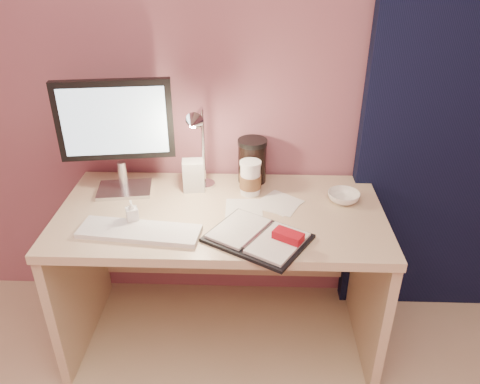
{
  "coord_description": "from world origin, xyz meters",
  "views": [
    {
      "loc": [
        0.14,
        -0.33,
        1.77
      ],
      "look_at": [
        0.09,
        1.33,
        0.85
      ],
      "focal_mm": 35.0,
      "sensor_mm": 36.0,
      "label": 1
    }
  ],
  "objects_px": {
    "lotion_bottle": "(132,212)",
    "desk": "(223,244)",
    "keyboard": "(139,231)",
    "product_box": "(193,175)",
    "planner": "(260,237)",
    "monitor": "(116,128)",
    "desk_lamp": "(203,144)",
    "dark_jar": "(252,163)",
    "bowl": "(344,197)",
    "coffee_cup": "(250,179)"
  },
  "relations": [
    {
      "from": "lotion_bottle",
      "to": "desk",
      "type": "bearing_deg",
      "value": 27.76
    },
    {
      "from": "dark_jar",
      "to": "monitor",
      "type": "bearing_deg",
      "value": -167.75
    },
    {
      "from": "keyboard",
      "to": "product_box",
      "type": "distance_m",
      "value": 0.42
    },
    {
      "from": "monitor",
      "to": "product_box",
      "type": "relative_size",
      "value": 3.61
    },
    {
      "from": "dark_jar",
      "to": "product_box",
      "type": "relative_size",
      "value": 1.3
    },
    {
      "from": "coffee_cup",
      "to": "desk_lamp",
      "type": "relative_size",
      "value": 0.39
    },
    {
      "from": "desk",
      "to": "dark_jar",
      "type": "height_order",
      "value": "dark_jar"
    },
    {
      "from": "monitor",
      "to": "keyboard",
      "type": "xyz_separation_m",
      "value": [
        0.15,
        -0.34,
        -0.3
      ]
    },
    {
      "from": "keyboard",
      "to": "planner",
      "type": "xyz_separation_m",
      "value": [
        0.48,
        -0.03,
        0.0
      ]
    },
    {
      "from": "coffee_cup",
      "to": "product_box",
      "type": "bearing_deg",
      "value": 173.9
    },
    {
      "from": "planner",
      "to": "coffee_cup",
      "type": "xyz_separation_m",
      "value": [
        -0.04,
        0.37,
        0.06
      ]
    },
    {
      "from": "desk",
      "to": "keyboard",
      "type": "height_order",
      "value": "keyboard"
    },
    {
      "from": "desk_lamp",
      "to": "product_box",
      "type": "bearing_deg",
      "value": 136.04
    },
    {
      "from": "desk",
      "to": "desk_lamp",
      "type": "relative_size",
      "value": 3.4
    },
    {
      "from": "keyboard",
      "to": "desk",
      "type": "bearing_deg",
      "value": 46.42
    },
    {
      "from": "monitor",
      "to": "keyboard",
      "type": "height_order",
      "value": "monitor"
    },
    {
      "from": "planner",
      "to": "lotion_bottle",
      "type": "bearing_deg",
      "value": -159.94
    },
    {
      "from": "keyboard",
      "to": "coffee_cup",
      "type": "relative_size",
      "value": 3.03
    },
    {
      "from": "lotion_bottle",
      "to": "product_box",
      "type": "distance_m",
      "value": 0.37
    },
    {
      "from": "planner",
      "to": "desk_lamp",
      "type": "height_order",
      "value": "desk_lamp"
    },
    {
      "from": "dark_jar",
      "to": "coffee_cup",
      "type": "bearing_deg",
      "value": -93.07
    },
    {
      "from": "coffee_cup",
      "to": "product_box",
      "type": "xyz_separation_m",
      "value": [
        -0.26,
        0.03,
        -0.0
      ]
    },
    {
      "from": "dark_jar",
      "to": "product_box",
      "type": "xyz_separation_m",
      "value": [
        -0.27,
        -0.1,
        -0.02
      ]
    },
    {
      "from": "monitor",
      "to": "product_box",
      "type": "height_order",
      "value": "monitor"
    },
    {
      "from": "desk",
      "to": "keyboard",
      "type": "relative_size",
      "value": 2.9
    },
    {
      "from": "desk",
      "to": "planner",
      "type": "relative_size",
      "value": 3.09
    },
    {
      "from": "planner",
      "to": "dark_jar",
      "type": "xyz_separation_m",
      "value": [
        -0.04,
        0.5,
        0.08
      ]
    },
    {
      "from": "monitor",
      "to": "coffee_cup",
      "type": "distance_m",
      "value": 0.63
    },
    {
      "from": "monitor",
      "to": "planner",
      "type": "distance_m",
      "value": 0.79
    },
    {
      "from": "desk",
      "to": "bowl",
      "type": "relative_size",
      "value": 9.92
    },
    {
      "from": "planner",
      "to": "dark_jar",
      "type": "distance_m",
      "value": 0.51
    },
    {
      "from": "planner",
      "to": "desk",
      "type": "bearing_deg",
      "value": 151.7
    },
    {
      "from": "product_box",
      "to": "desk_lamp",
      "type": "distance_m",
      "value": 0.21
    },
    {
      "from": "monitor",
      "to": "desk_lamp",
      "type": "xyz_separation_m",
      "value": [
        0.38,
        -0.04,
        -0.06
      ]
    },
    {
      "from": "bowl",
      "to": "dark_jar",
      "type": "xyz_separation_m",
      "value": [
        -0.41,
        0.19,
        0.07
      ]
    },
    {
      "from": "desk",
      "to": "product_box",
      "type": "relative_size",
      "value": 9.66
    },
    {
      "from": "bowl",
      "to": "desk_lamp",
      "type": "distance_m",
      "value": 0.66
    },
    {
      "from": "coffee_cup",
      "to": "dark_jar",
      "type": "xyz_separation_m",
      "value": [
        0.01,
        0.12,
        0.02
      ]
    },
    {
      "from": "keyboard",
      "to": "product_box",
      "type": "bearing_deg",
      "value": 71.47
    },
    {
      "from": "keyboard",
      "to": "planner",
      "type": "relative_size",
      "value": 1.07
    },
    {
      "from": "planner",
      "to": "desk_lamp",
      "type": "xyz_separation_m",
      "value": [
        -0.25,
        0.33,
        0.24
      ]
    },
    {
      "from": "planner",
      "to": "keyboard",
      "type": "bearing_deg",
      "value": -152.17
    },
    {
      "from": "desk",
      "to": "desk_lamp",
      "type": "distance_m",
      "value": 0.49
    },
    {
      "from": "desk",
      "to": "planner",
      "type": "distance_m",
      "value": 0.41
    },
    {
      "from": "lotion_bottle",
      "to": "dark_jar",
      "type": "relative_size",
      "value": 0.55
    },
    {
      "from": "bowl",
      "to": "desk_lamp",
      "type": "height_order",
      "value": "desk_lamp"
    },
    {
      "from": "coffee_cup",
      "to": "keyboard",
      "type": "bearing_deg",
      "value": -141.55
    },
    {
      "from": "bowl",
      "to": "product_box",
      "type": "xyz_separation_m",
      "value": [
        -0.68,
        0.09,
        0.05
      ]
    },
    {
      "from": "planner",
      "to": "dark_jar",
      "type": "relative_size",
      "value": 2.4
    },
    {
      "from": "keyboard",
      "to": "coffee_cup",
      "type": "distance_m",
      "value": 0.56
    }
  ]
}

